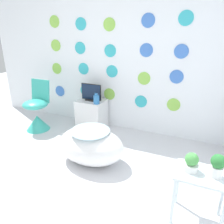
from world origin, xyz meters
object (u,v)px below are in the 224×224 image
vase (96,99)px  potted_plant_left (191,163)px  chair (37,114)px  bathtub (91,145)px  potted_plant_right (218,165)px  tv (91,93)px

vase → potted_plant_left: (1.56, -1.22, -0.00)m
chair → potted_plant_left: size_ratio=5.06×
bathtub → potted_plant_right: 1.52m
tv → potted_plant_left: 2.19m
bathtub → vase: size_ratio=5.10×
chair → tv: bearing=28.8°
chair → potted_plant_right: (2.73, -0.90, 0.32)m
bathtub → tv: size_ratio=2.42×
vase → potted_plant_right: bearing=-34.8°
bathtub → vase: bearing=113.1°
chair → potted_plant_right: bearing=-18.3°
chair → potted_plant_left: (2.53, -0.90, 0.29)m
potted_plant_left → potted_plant_right: 0.20m
chair → tv: size_ratio=2.31×
potted_plant_left → vase: bearing=141.9°
potted_plant_left → chair: bearing=160.4°
bathtub → tv: (-0.51, 0.93, 0.39)m
bathtub → tv: tv is taller
chair → potted_plant_left: chair is taller
potted_plant_right → potted_plant_left: bearing=179.4°
bathtub → vase: vase is taller
vase → potted_plant_right: size_ratio=0.85×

